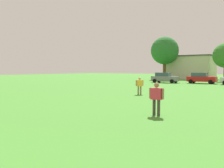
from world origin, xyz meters
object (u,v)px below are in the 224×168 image
object	(u,v)px
parked_car_gray_0	(165,78)
parked_car_red_1	(201,78)
adult_bystander	(156,96)
tree_far_left	(165,51)
bystander_near_trees	(140,84)

from	to	relation	value
parked_car_gray_0	parked_car_red_1	bearing A→B (deg)	12.73
adult_bystander	tree_far_left	bearing A→B (deg)	-68.77
adult_bystander	parked_car_gray_0	distance (m)	28.71
adult_bystander	bystander_near_trees	world-z (taller)	adult_bystander
parked_car_gray_0	adult_bystander	bearing A→B (deg)	-69.81
bystander_near_trees	tree_far_left	bearing A→B (deg)	-116.73
adult_bystander	tree_far_left	xyz separation A→B (m)	(-14.14, 37.81, 5.16)
parked_car_gray_0	tree_far_left	world-z (taller)	tree_far_left
parked_car_red_1	parked_car_gray_0	bearing A→B (deg)	-167.27
adult_bystander	parked_car_gray_0	xyz separation A→B (m)	(-9.91, 26.95, -0.09)
adult_bystander	bystander_near_trees	distance (m)	9.63
bystander_near_trees	parked_car_gray_0	world-z (taller)	parked_car_gray_0
adult_bystander	bystander_near_trees	xyz separation A→B (m)	(-5.05, 8.20, -0.04)
bystander_near_trees	parked_car_red_1	distance (m)	20.00
bystander_near_trees	parked_car_red_1	size ratio (longest dim) A/B	0.35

